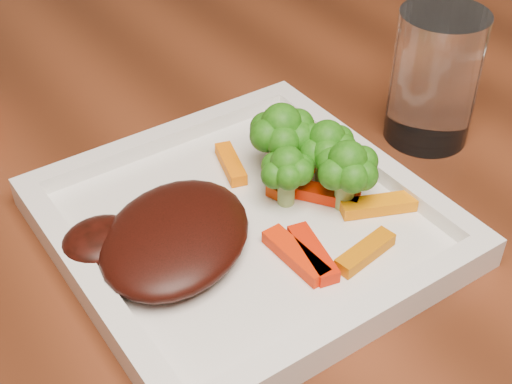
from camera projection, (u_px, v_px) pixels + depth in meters
plate at (245, 228)px, 0.55m from camera, size 0.27×0.27×0.01m
steak at (175, 237)px, 0.51m from camera, size 0.16×0.16×0.03m
broccoli_0 at (281, 139)px, 0.57m from camera, size 0.08×0.08×0.07m
broccoli_1 at (326, 150)px, 0.56m from camera, size 0.07×0.07×0.06m
broccoli_2 at (346, 176)px, 0.54m from camera, size 0.06×0.06×0.06m
broccoli_3 at (287, 171)px, 0.54m from camera, size 0.05×0.05×0.06m
carrot_0 at (365, 252)px, 0.51m from camera, size 0.05×0.02×0.01m
carrot_1 at (378, 205)px, 0.55m from camera, size 0.06×0.04×0.01m
carrot_2 at (296, 255)px, 0.51m from camera, size 0.02×0.06×0.01m
carrot_3 at (312, 145)px, 0.61m from camera, size 0.06×0.03×0.01m
carrot_4 at (231, 164)px, 0.59m from camera, size 0.03×0.05×0.01m
carrot_5 at (325, 195)px, 0.56m from camera, size 0.04×0.05×0.01m
carrot_6 at (293, 177)px, 0.58m from camera, size 0.06×0.03×0.01m
drinking_glass at (435, 78)px, 0.62m from camera, size 0.09×0.09×0.12m
carrot_7 at (313, 253)px, 0.51m from camera, size 0.03×0.06×0.01m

